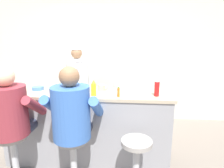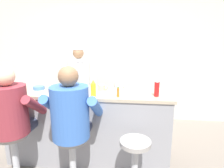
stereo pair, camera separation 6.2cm
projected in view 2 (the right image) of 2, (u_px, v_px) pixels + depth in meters
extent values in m
cube|color=beige|center=(105.00, 58.00, 4.12)|extent=(10.00, 0.06, 2.70)
cube|color=gray|center=(89.00, 127.00, 2.74)|extent=(2.24, 0.64, 0.99)
cube|color=tan|center=(88.00, 93.00, 2.62)|extent=(2.29, 0.67, 0.04)
cylinder|color=red|center=(157.00, 89.00, 2.35)|extent=(0.06, 0.06, 0.19)
cone|color=white|center=(157.00, 80.00, 2.33)|extent=(0.05, 0.05, 0.05)
cylinder|color=yellow|center=(93.00, 90.00, 2.36)|extent=(0.06, 0.06, 0.16)
cone|color=yellow|center=(93.00, 82.00, 2.34)|extent=(0.05, 0.05, 0.05)
cylinder|color=orange|center=(118.00, 92.00, 2.34)|extent=(0.03, 0.03, 0.12)
cylinder|color=#287F2D|center=(118.00, 87.00, 2.32)|extent=(0.02, 0.02, 0.01)
cylinder|color=silver|center=(119.00, 82.00, 2.75)|extent=(0.12, 0.12, 0.18)
cube|color=silver|center=(124.00, 82.00, 2.74)|extent=(0.01, 0.01, 0.11)
cylinder|color=white|center=(68.00, 93.00, 2.51)|extent=(0.27, 0.27, 0.02)
ellipsoid|color=#E0BC60|center=(68.00, 91.00, 2.50)|extent=(0.12, 0.09, 0.03)
cylinder|color=#4C7FB7|center=(39.00, 88.00, 2.71)|extent=(0.16, 0.16, 0.05)
cylinder|color=white|center=(68.00, 86.00, 2.72)|extent=(0.08, 0.08, 0.10)
torus|color=white|center=(72.00, 86.00, 2.71)|extent=(0.07, 0.02, 0.07)
cylinder|color=beige|center=(101.00, 87.00, 2.65)|extent=(0.10, 0.10, 0.08)
torus|color=beige|center=(106.00, 87.00, 2.64)|extent=(0.06, 0.02, 0.06)
cylinder|color=#B7BABF|center=(81.00, 75.00, 2.78)|extent=(0.09, 0.09, 0.39)
cylinder|color=silver|center=(80.00, 62.00, 2.74)|extent=(0.10, 0.10, 0.01)
cylinder|color=#B2B5BA|center=(15.00, 158.00, 2.27)|extent=(0.08, 0.08, 0.62)
cylinder|color=gray|center=(12.00, 135.00, 2.20)|extent=(0.34, 0.34, 0.05)
cylinder|color=#33384C|center=(15.00, 124.00, 2.40)|extent=(0.15, 0.41, 0.15)
cylinder|color=#33384C|center=(30.00, 125.00, 2.38)|extent=(0.15, 0.41, 0.15)
cylinder|color=maroon|center=(9.00, 110.00, 2.13)|extent=(0.41, 0.41, 0.58)
cylinder|color=maroon|center=(35.00, 105.00, 2.21)|extent=(0.11, 0.44, 0.35)
sphere|color=#DBB28E|center=(5.00, 76.00, 2.05)|extent=(0.21, 0.21, 0.21)
cylinder|color=#B2B5BA|center=(73.00, 162.00, 2.19)|extent=(0.08, 0.08, 0.62)
cylinder|color=gray|center=(72.00, 139.00, 2.13)|extent=(0.34, 0.34, 0.05)
cylinder|color=#33384C|center=(69.00, 127.00, 2.33)|extent=(0.16, 0.42, 0.16)
cylinder|color=#33384C|center=(85.00, 128.00, 2.31)|extent=(0.16, 0.42, 0.16)
cylinder|color=#3866B7|center=(70.00, 112.00, 2.05)|extent=(0.42, 0.42, 0.59)
cylinder|color=#3866B7|center=(52.00, 105.00, 2.19)|extent=(0.11, 0.45, 0.36)
cylinder|color=#3866B7|center=(96.00, 107.00, 2.13)|extent=(0.11, 0.45, 0.36)
sphere|color=#8C6647|center=(68.00, 76.00, 1.96)|extent=(0.22, 0.22, 0.22)
cylinder|color=#B2B5BA|center=(135.00, 167.00, 2.11)|extent=(0.08, 0.08, 0.62)
cylinder|color=gray|center=(135.00, 143.00, 2.05)|extent=(0.34, 0.34, 0.05)
cube|color=#232328|center=(80.00, 108.00, 3.80)|extent=(0.33, 0.18, 0.80)
cube|color=white|center=(79.00, 101.00, 3.72)|extent=(0.30, 0.02, 0.48)
cylinder|color=white|center=(79.00, 74.00, 3.65)|extent=(0.43, 0.43, 0.60)
sphere|color=#8C6647|center=(78.00, 53.00, 3.56)|extent=(0.21, 0.21, 0.21)
cylinder|color=white|center=(78.00, 45.00, 3.52)|extent=(0.19, 0.19, 0.16)
cylinder|color=white|center=(65.00, 74.00, 3.68)|extent=(0.12, 0.12, 0.51)
cylinder|color=white|center=(93.00, 74.00, 3.62)|extent=(0.12, 0.12, 0.51)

